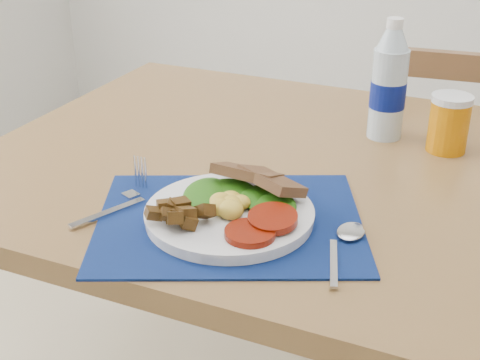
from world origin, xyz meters
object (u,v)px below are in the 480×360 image
Objects in this scene: chair_far at (441,158)px; juice_glass at (449,125)px; water_bottle at (389,86)px; breakfast_plate at (225,210)px.

chair_far is 0.54m from juice_glass.
chair_far is 9.99× the size of juice_glass.
chair_far is at bearing 80.63° from water_bottle.
chair_far reaches higher than juice_glass.
juice_glass is (0.12, -0.02, -0.05)m from water_bottle.
water_bottle is at bearing 74.38° from chair_far.
chair_far is 4.36× the size of water_bottle.
juice_glass reaches higher than breakfast_plate.
juice_glass is at bearing 89.75° from chair_far.
juice_glass is at bearing 70.33° from breakfast_plate.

